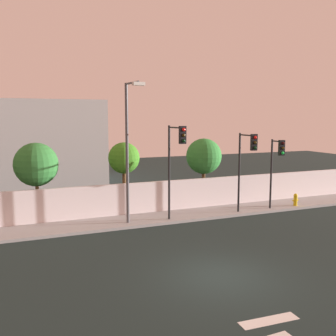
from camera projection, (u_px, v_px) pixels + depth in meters
ground_plane at (220, 276)px, 14.18m from camera, size 80.00×80.00×0.00m
sidewalk at (146, 220)px, 21.68m from camera, size 36.00×2.40×0.15m
perimeter_wall at (138, 198)px, 22.73m from camera, size 36.00×0.18×1.80m
traffic_light_left at (176, 153)px, 20.33m from camera, size 0.36×1.73×5.15m
traffic_light_center at (277, 159)px, 23.15m from camera, size 0.35×1.21×4.26m
traffic_light_right at (247, 156)px, 21.98m from camera, size 0.35×1.77×4.67m
street_lamp_curbside at (129, 143)px, 20.07m from camera, size 0.62×1.78×7.32m
fire_hydrant at (295, 199)px, 24.69m from camera, size 0.44×0.26×0.77m
roadside_tree_midleft at (36, 165)px, 21.48m from camera, size 2.42×2.42×4.35m
roadside_tree_midright at (124, 159)px, 23.36m from camera, size 1.88×1.88×4.24m
roadside_tree_rightmost at (204, 156)px, 25.42m from camera, size 2.32×2.32×4.36m
low_building_distant at (34, 142)px, 33.41m from camera, size 11.49×6.00×7.15m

